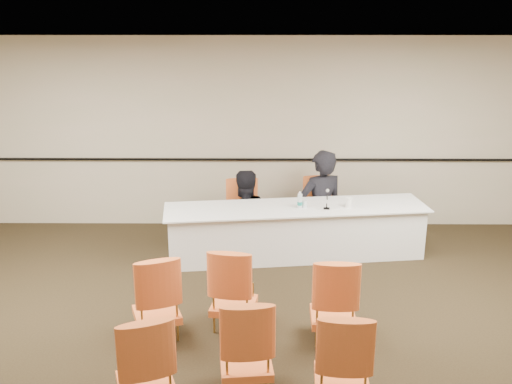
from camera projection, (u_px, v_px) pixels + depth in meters
floor at (244, 366)px, 5.57m from camera, size 10.00×10.00×0.00m
ceiling at (242, 51)px, 4.68m from camera, size 10.00×10.00×0.00m
wall_back at (251, 134)px, 8.95m from camera, size 10.00×0.04×3.00m
wall_rail at (251, 159)px, 9.03m from camera, size 9.80×0.04×0.03m
panel_table at (296, 231)px, 8.05m from camera, size 3.73×1.30×0.73m
panelist_main at (320, 214)px, 8.60m from camera, size 0.84×0.71×1.97m
panelist_main_chair at (321, 210)px, 8.59m from camera, size 0.56×0.56×0.95m
panelist_second at (243, 223)px, 8.50m from camera, size 0.99×0.90×1.64m
panelist_second_chair at (243, 213)px, 8.46m from camera, size 0.56×0.56×0.95m
papers at (327, 208)px, 7.89m from camera, size 0.37×0.34×0.00m
microphone at (327, 200)px, 7.80m from camera, size 0.12×0.19×0.26m
water_bottle at (300, 200)px, 7.86m from camera, size 0.08×0.08×0.23m
drinking_glass at (305, 204)px, 7.90m from camera, size 0.07×0.07×0.10m
coffee_cup at (349, 203)px, 7.88m from camera, size 0.13×0.13×0.14m
aud_chair_front_left at (156, 295)px, 5.97m from camera, size 0.64×0.64×0.95m
aud_chair_front_mid at (234, 287)px, 6.16m from camera, size 0.57×0.57×0.95m
aud_chair_front_right at (334, 298)px, 5.92m from camera, size 0.52×0.52×0.95m
aud_chair_back_left at (144, 361)px, 4.83m from camera, size 0.64×0.64×0.95m
aud_chair_back_mid at (246, 343)px, 5.10m from camera, size 0.55×0.55×0.95m
aud_chair_back_right at (342, 358)px, 4.88m from camera, size 0.53×0.53×0.95m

